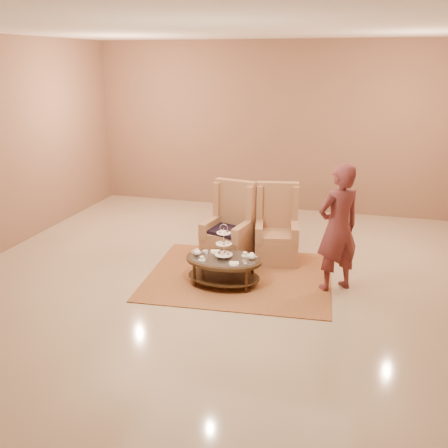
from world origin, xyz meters
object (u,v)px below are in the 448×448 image
(tea_table, at_px, (224,263))
(person, at_px, (338,228))
(armchair_right, at_px, (276,235))
(armchair_left, at_px, (230,233))

(tea_table, distance_m, person, 1.67)
(tea_table, xyz_separation_m, armchair_right, (0.55, 1.17, 0.08))
(armchair_left, bearing_deg, tea_table, -69.51)
(tea_table, relative_size, armchair_left, 0.87)
(armchair_left, height_order, person, person)
(armchair_left, relative_size, armchair_right, 1.02)
(tea_table, bearing_deg, person, 10.79)
(tea_table, bearing_deg, armchair_right, 64.75)
(tea_table, relative_size, armchair_right, 0.89)
(armchair_left, distance_m, person, 1.91)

